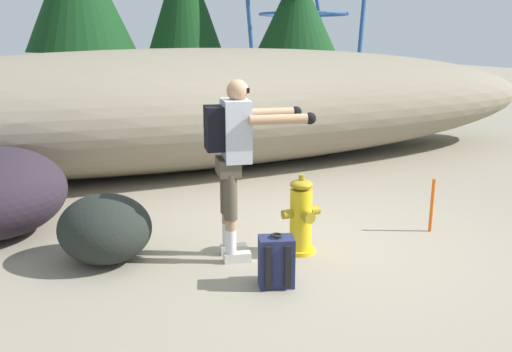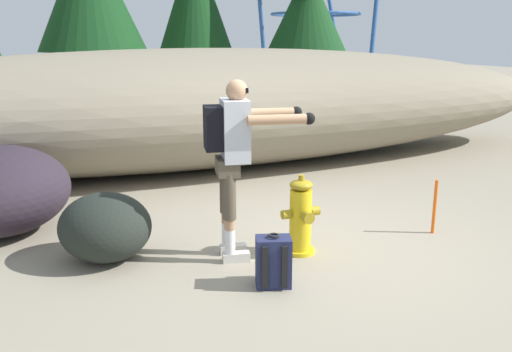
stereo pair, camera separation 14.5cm
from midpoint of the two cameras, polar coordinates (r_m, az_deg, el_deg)
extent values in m
cube|color=gray|center=(5.64, 5.89, -7.43)|extent=(56.00, 56.00, 0.04)
ellipsoid|color=gray|center=(8.85, -5.30, 7.22)|extent=(13.77, 3.20, 1.91)
cylinder|color=gold|center=(5.42, 5.45, -7.89)|extent=(0.29, 0.29, 0.04)
cylinder|color=gold|center=(5.31, 5.54, -4.66)|extent=(0.22, 0.22, 0.61)
ellipsoid|color=#9E8419|center=(5.20, 5.63, -0.97)|extent=(0.23, 0.23, 0.10)
cylinder|color=#9E8419|center=(5.18, 5.65, -0.17)|extent=(0.06, 0.06, 0.05)
cylinder|color=#9E8419|center=(5.22, 4.05, -4.11)|extent=(0.09, 0.09, 0.09)
cylinder|color=#9E8419|center=(5.35, 7.03, -3.71)|extent=(0.09, 0.09, 0.09)
cylinder|color=#9E8419|center=(5.15, 6.33, -4.41)|extent=(0.11, 0.09, 0.11)
cube|color=beige|center=(5.37, -1.67, -7.78)|extent=(0.27, 0.15, 0.09)
cylinder|color=white|center=(5.30, -2.32, -6.17)|extent=(0.10, 0.10, 0.24)
cylinder|color=tan|center=(5.24, -2.34, -4.41)|extent=(0.10, 0.10, 0.11)
cylinder|color=brown|center=(5.16, -2.37, -1.57)|extent=(0.13, 0.13, 0.44)
cube|color=beige|center=(5.19, -1.31, -8.61)|extent=(0.27, 0.15, 0.09)
cylinder|color=white|center=(5.11, -1.99, -6.96)|extent=(0.10, 0.10, 0.24)
cylinder|color=tan|center=(5.05, -2.01, -5.14)|extent=(0.10, 0.10, 0.11)
cylinder|color=brown|center=(4.97, -2.04, -2.21)|extent=(0.13, 0.13, 0.44)
cube|color=brown|center=(4.99, -2.24, 1.06)|extent=(0.26, 0.35, 0.16)
cube|color=#B7BCC6|center=(4.94, -1.41, 4.87)|extent=(0.30, 0.40, 0.57)
cube|color=black|center=(4.90, -3.73, 5.11)|extent=(0.21, 0.30, 0.40)
sphere|color=tan|center=(4.89, -1.20, 9.08)|extent=(0.20, 0.20, 0.20)
cube|color=black|center=(4.91, -0.21, 9.16)|extent=(0.05, 0.15, 0.04)
cylinder|color=tan|center=(5.20, 2.24, 6.75)|extent=(0.59, 0.20, 0.09)
sphere|color=black|center=(5.27, 5.12, 6.80)|extent=(0.11, 0.11, 0.11)
cylinder|color=tan|center=(4.78, 3.42, 6.03)|extent=(0.59, 0.20, 0.09)
sphere|color=black|center=(4.85, 6.53, 6.09)|extent=(0.11, 0.11, 0.11)
cube|color=#23284C|center=(4.65, 2.77, -9.11)|extent=(0.35, 0.28, 0.44)
cube|color=#23284C|center=(4.80, 2.58, -9.21)|extent=(0.22, 0.12, 0.20)
torus|color=black|center=(4.56, 2.80, -6.35)|extent=(0.10, 0.10, 0.02)
cube|color=black|center=(4.54, 1.88, -9.73)|extent=(0.06, 0.04, 0.37)
cube|color=black|center=(4.56, 3.98, -9.65)|extent=(0.06, 0.04, 0.37)
ellipsoid|color=black|center=(5.31, -15.01, -5.27)|extent=(1.23, 1.23, 0.66)
cylinder|color=#47331E|center=(15.03, -16.34, 9.35)|extent=(0.33, 0.33, 1.71)
cylinder|color=#47331E|center=(15.49, -5.99, 9.28)|extent=(0.28, 0.28, 1.32)
cone|color=#143D19|center=(15.45, -6.23, 17.89)|extent=(2.29, 2.29, 3.32)
cylinder|color=#47331E|center=(15.04, 5.56, 9.62)|extent=(0.27, 0.27, 1.58)
cone|color=#143D19|center=(15.00, 5.76, 17.03)|extent=(2.26, 2.26, 2.30)
cylinder|color=#285193|center=(22.65, 8.28, 16.49)|extent=(1.09, 1.09, 5.78)
cylinder|color=#285193|center=(21.31, 0.72, 16.76)|extent=(1.09, 1.09, 5.78)
cylinder|color=#285193|center=(20.02, 12.80, 16.55)|extent=(1.09, 1.09, 5.78)
cylinder|color=#285193|center=(18.49, 4.48, 17.04)|extent=(1.09, 1.09, 5.78)
torus|color=#285193|center=(20.56, 6.58, 16.75)|extent=(3.31, 3.31, 0.10)
cylinder|color=#E55914|center=(6.15, 19.12, -3.12)|extent=(0.04, 0.04, 0.60)
camera|label=1|loc=(0.07, -89.22, 0.20)|focal=37.57mm
camera|label=2|loc=(0.07, 90.78, -0.20)|focal=37.57mm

